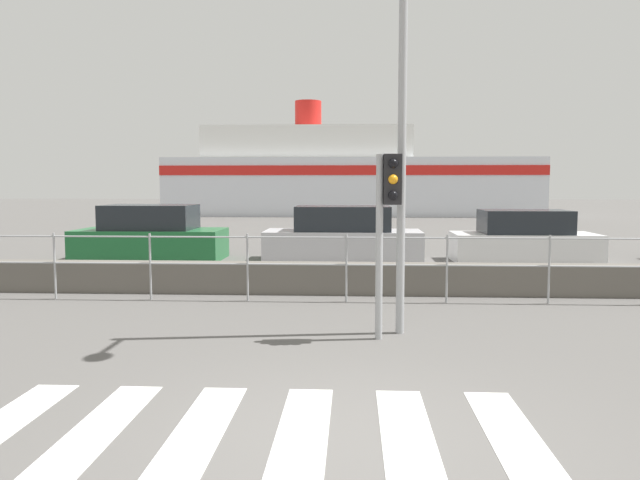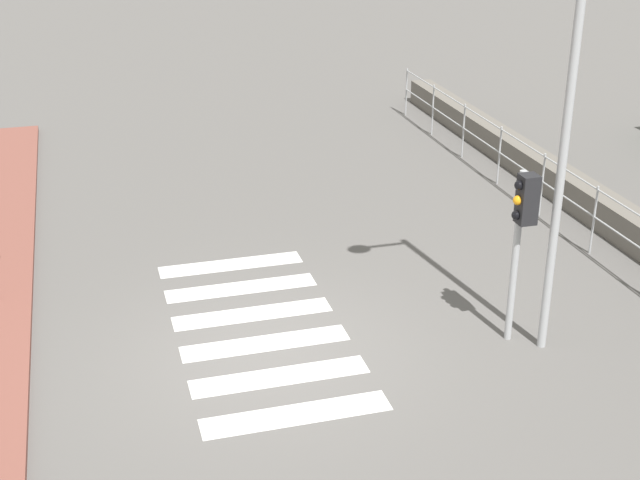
# 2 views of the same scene
# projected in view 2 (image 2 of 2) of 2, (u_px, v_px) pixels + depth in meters

# --- Properties ---
(ground_plane) EXTENTS (160.00, 160.00, 0.00)m
(ground_plane) POSITION_uv_depth(u_px,v_px,m) (270.00, 355.00, 12.36)
(ground_plane) COLOR #565451
(crosswalk) EXTENTS (4.95, 2.40, 0.01)m
(crosswalk) POSITION_uv_depth(u_px,v_px,m) (259.00, 328.00, 13.03)
(crosswalk) COLOR silver
(crosswalk) RESTS_ON ground_plane
(traffic_light_far) EXTENTS (0.34, 0.32, 2.54)m
(traffic_light_far) POSITION_uv_depth(u_px,v_px,m) (522.00, 221.00, 11.92)
(traffic_light_far) COLOR #9EA0A3
(traffic_light_far) RESTS_ON ground_plane
(streetlamp) EXTENTS (0.32, 1.17, 6.10)m
(streetlamp) POSITION_uv_depth(u_px,v_px,m) (556.00, 83.00, 11.00)
(streetlamp) COLOR #9EA0A3
(streetlamp) RESTS_ON ground_plane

